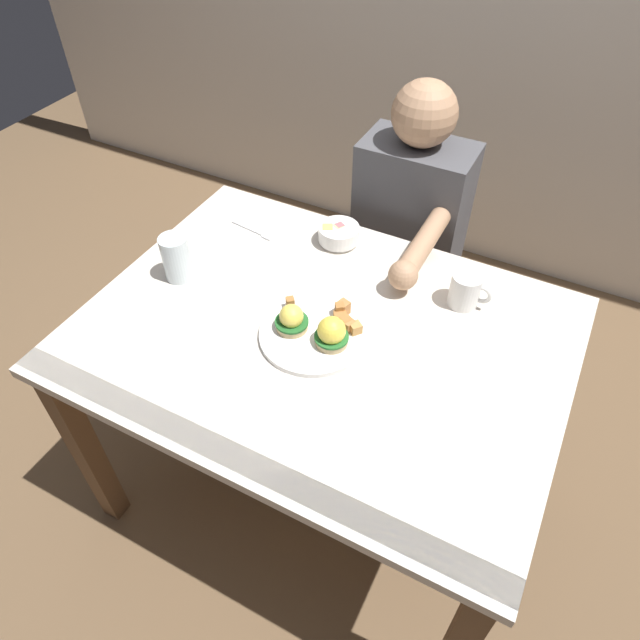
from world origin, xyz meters
The scene contains 8 objects.
ground_plane centered at (0.00, 0.00, 0.00)m, with size 6.00×6.00×0.00m, color brown.
dining_table centered at (0.00, 0.00, 0.63)m, with size 1.20×0.90×0.74m.
eggs_benedict_plate centered at (-0.01, -0.02, 0.76)m, with size 0.27×0.27×0.09m.
fruit_bowl centered at (-0.13, 0.35, 0.77)m, with size 0.12×0.12×0.06m.
coffee_mug centered at (0.28, 0.26, 0.79)m, with size 0.11×0.08×0.09m.
fork centered at (-0.37, 0.28, 0.74)m, with size 0.16×0.04×0.00m.
water_glass_near centered at (-0.44, 0.01, 0.80)m, with size 0.08×0.08×0.13m.
diner_person centered at (0.00, 0.60, 0.65)m, with size 0.34×0.54×1.14m.
Camera 1 is at (0.46, -0.88, 1.79)m, focal length 32.32 mm.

